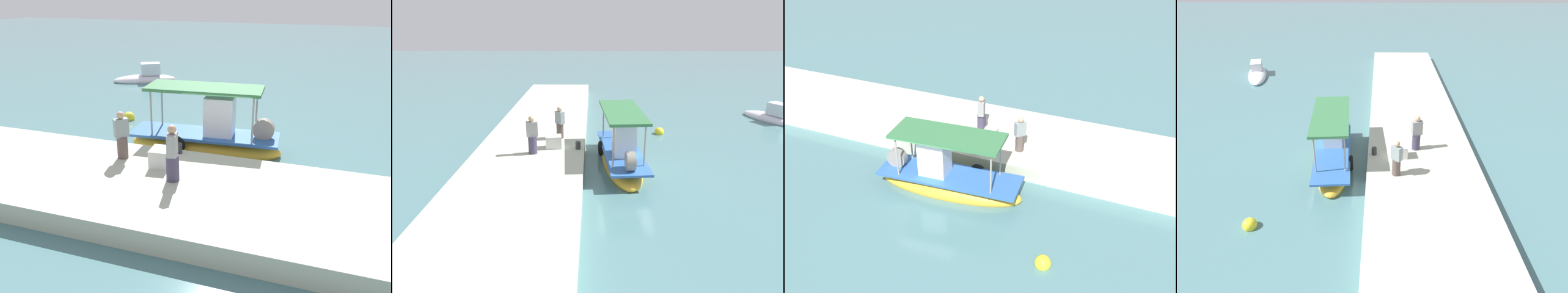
# 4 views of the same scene
# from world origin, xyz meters

# --- Properties ---
(ground_plane) EXTENTS (120.00, 120.00, 0.00)m
(ground_plane) POSITION_xyz_m (0.00, 0.00, 0.00)
(ground_plane) COLOR slate
(dock_quay) EXTENTS (36.00, 5.08, 0.64)m
(dock_quay) POSITION_xyz_m (0.00, -4.46, 0.32)
(dock_quay) COLOR beige
(dock_quay) RESTS_ON ground_plane
(main_fishing_boat) EXTENTS (6.14, 2.14, 2.93)m
(main_fishing_boat) POSITION_xyz_m (-0.56, -0.22, 0.50)
(main_fishing_boat) COLOR gold
(main_fishing_boat) RESTS_ON ground_plane
(fisherman_near_bollard) EXTENTS (0.51, 0.51, 1.63)m
(fisherman_near_bollard) POSITION_xyz_m (-2.61, -3.20, 1.38)
(fisherman_near_bollard) COLOR brown
(fisherman_near_bollard) RESTS_ON dock_quay
(fisherman_by_crate) EXTENTS (0.47, 0.55, 1.75)m
(fisherman_by_crate) POSITION_xyz_m (-0.38, -4.25, 1.43)
(fisherman_by_crate) COLOR #3F3850
(fisherman_by_crate) RESTS_ON dock_quay
(mooring_bollard) EXTENTS (0.24, 0.24, 0.36)m
(mooring_bollard) POSITION_xyz_m (-0.96, -2.22, 0.82)
(mooring_bollard) COLOR #2D2D33
(mooring_bollard) RESTS_ON dock_quay
(cargo_crate) EXTENTS (0.66, 0.80, 0.59)m
(cargo_crate) POSITION_xyz_m (-1.15, -3.38, 0.93)
(cargo_crate) COLOR silver
(cargo_crate) RESTS_ON dock_quay
(marker_buoy) EXTENTS (0.55, 0.55, 0.55)m
(marker_buoy) POSITION_xyz_m (-5.33, 2.38, 0.11)
(marker_buoy) COLOR yellow
(marker_buoy) RESTS_ON ground_plane
(moored_boat_near) EXTENTS (4.40, 3.30, 1.50)m
(moored_boat_near) POSITION_xyz_m (-8.20, 10.34, 0.23)
(moored_boat_near) COLOR silver
(moored_boat_near) RESTS_ON ground_plane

